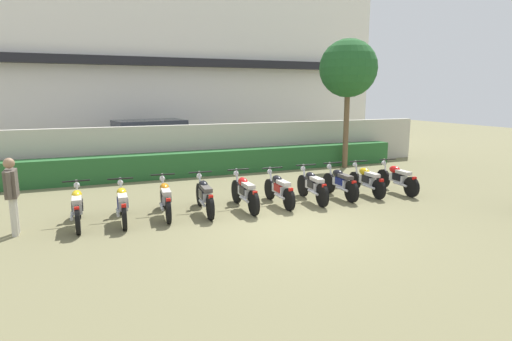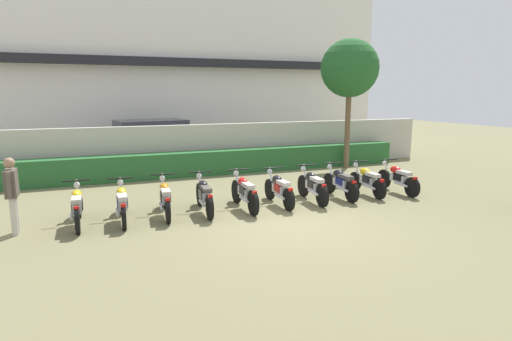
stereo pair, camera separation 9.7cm
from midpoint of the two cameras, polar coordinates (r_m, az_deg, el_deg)
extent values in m
plane|color=olive|center=(9.74, 4.51, -7.37)|extent=(60.00, 60.00, 0.00)
cube|color=white|center=(22.98, -12.13, 12.57)|extent=(20.76, 6.00, 7.86)
cube|color=black|center=(19.82, -10.41, 14.15)|extent=(17.44, 0.50, 0.36)
cube|color=#BCB7A8|center=(16.30, -7.24, 3.03)|extent=(19.72, 0.30, 1.80)
cube|color=#28602D|center=(15.70, -6.53, 1.06)|extent=(15.78, 0.70, 0.87)
cube|color=navy|center=(17.94, -13.57, 2.98)|extent=(4.72, 2.49, 1.00)
cube|color=#2D333D|center=(17.80, -14.30, 5.56)|extent=(2.92, 2.08, 0.65)
cylinder|color=black|center=(19.37, -9.90, 2.45)|extent=(0.71, 0.32, 0.68)
cylinder|color=black|center=(17.67, -7.73, 1.76)|extent=(0.71, 0.32, 0.68)
cylinder|color=black|center=(18.49, -19.04, 1.66)|extent=(0.71, 0.32, 0.68)
cylinder|color=black|center=(16.70, -17.70, 0.85)|extent=(0.71, 0.32, 0.68)
cylinder|color=brown|center=(17.32, 11.87, 5.54)|extent=(0.21, 0.21, 3.13)
sphere|color=#235B28|center=(17.29, 12.17, 13.32)|extent=(2.25, 2.25, 2.25)
cylinder|color=black|center=(11.05, -23.04, -4.39)|extent=(0.10, 0.61, 0.61)
cylinder|color=black|center=(9.81, -23.13, -6.19)|extent=(0.10, 0.61, 0.61)
cube|color=silver|center=(10.34, -23.15, -4.51)|extent=(0.20, 0.60, 0.22)
ellipsoid|color=yellow|center=(10.46, -23.23, -3.06)|extent=(0.22, 0.44, 0.22)
cube|color=#B2ADA3|center=(10.07, -23.25, -3.67)|extent=(0.20, 0.52, 0.10)
cube|color=red|center=(9.65, -23.26, -4.76)|extent=(0.10, 0.08, 0.08)
cylinder|color=silver|center=(10.89, -23.17, -2.87)|extent=(0.05, 0.23, 0.65)
cylinder|color=black|center=(10.73, -23.30, -1.31)|extent=(0.60, 0.04, 0.04)
sphere|color=silver|center=(10.96, -23.23, -1.83)|extent=(0.14, 0.14, 0.14)
cylinder|color=silver|center=(10.14, -23.80, -5.61)|extent=(0.07, 0.55, 0.07)
cube|color=black|center=(10.28, -23.17, -4.30)|extent=(0.24, 0.36, 0.20)
cylinder|color=black|center=(11.06, -17.90, -4.13)|extent=(0.12, 0.58, 0.58)
cylinder|color=black|center=(9.78, -17.59, -6.00)|extent=(0.12, 0.58, 0.58)
cube|color=silver|center=(10.33, -17.78, -4.28)|extent=(0.23, 0.61, 0.22)
ellipsoid|color=yellow|center=(10.44, -17.89, -2.83)|extent=(0.24, 0.45, 0.22)
cube|color=beige|center=(10.06, -17.80, -3.44)|extent=(0.22, 0.53, 0.10)
cube|color=red|center=(9.61, -17.65, -4.56)|extent=(0.10, 0.08, 0.08)
cylinder|color=silver|center=(10.90, -17.97, -2.62)|extent=(0.06, 0.23, 0.65)
cylinder|color=black|center=(10.75, -18.05, -1.06)|extent=(0.60, 0.06, 0.04)
sphere|color=silver|center=(10.97, -18.05, -1.58)|extent=(0.14, 0.14, 0.14)
cylinder|color=silver|center=(10.12, -18.37, -5.38)|extent=(0.09, 0.55, 0.07)
cube|color=navy|center=(10.27, -17.79, -4.08)|extent=(0.26, 0.37, 0.20)
cylinder|color=black|center=(11.27, -12.64, -3.56)|extent=(0.14, 0.60, 0.59)
cylinder|color=black|center=(9.99, -11.99, -5.34)|extent=(0.14, 0.60, 0.59)
cube|color=silver|center=(10.55, -12.34, -3.68)|extent=(0.25, 0.62, 0.22)
ellipsoid|color=orange|center=(10.66, -12.47, -2.27)|extent=(0.26, 0.46, 0.22)
cube|color=#B2ADA3|center=(10.27, -12.28, -2.84)|extent=(0.25, 0.54, 0.10)
cube|color=red|center=(9.82, -12.00, -3.93)|extent=(0.11, 0.09, 0.08)
cylinder|color=silver|center=(11.12, -12.67, -2.07)|extent=(0.07, 0.23, 0.65)
cylinder|color=black|center=(10.96, -12.69, -0.54)|extent=(0.60, 0.09, 0.04)
sphere|color=silver|center=(11.19, -12.75, -1.05)|extent=(0.14, 0.14, 0.14)
cylinder|color=silver|center=(10.33, -12.86, -4.74)|extent=(0.12, 0.55, 0.07)
cube|color=black|center=(10.49, -12.33, -3.48)|extent=(0.27, 0.38, 0.20)
cylinder|color=black|center=(11.38, -7.83, -3.23)|extent=(0.14, 0.61, 0.61)
cylinder|color=black|center=(10.11, -6.46, -4.95)|extent=(0.14, 0.61, 0.61)
cube|color=silver|center=(10.66, -7.15, -3.32)|extent=(0.25, 0.61, 0.22)
ellipsoid|color=black|center=(10.77, -7.36, -1.93)|extent=(0.25, 0.46, 0.22)
cube|color=#4C4742|center=(10.39, -6.94, -2.49)|extent=(0.24, 0.53, 0.10)
cube|color=red|center=(9.94, -6.37, -3.54)|extent=(0.11, 0.09, 0.08)
cylinder|color=silver|center=(11.22, -7.79, -1.75)|extent=(0.07, 0.23, 0.65)
cylinder|color=black|center=(11.07, -7.75, -0.22)|extent=(0.60, 0.08, 0.04)
sphere|color=silver|center=(11.29, -7.91, -0.74)|extent=(0.14, 0.14, 0.14)
cylinder|color=silver|center=(10.43, -7.52, -4.37)|extent=(0.11, 0.55, 0.07)
cube|color=black|center=(10.60, -7.11, -3.12)|extent=(0.27, 0.38, 0.20)
cylinder|color=black|center=(11.59, -2.90, -2.83)|extent=(0.10, 0.63, 0.63)
cylinder|color=black|center=(10.38, -0.59, -4.39)|extent=(0.10, 0.63, 0.63)
cube|color=silver|center=(10.90, -1.73, -2.87)|extent=(0.21, 0.60, 0.22)
ellipsoid|color=red|center=(11.01, -2.03, -1.51)|extent=(0.23, 0.44, 0.22)
cube|color=#B2ADA3|center=(10.65, -1.32, -2.03)|extent=(0.21, 0.52, 0.10)
cube|color=red|center=(10.23, -0.40, -3.01)|extent=(0.10, 0.08, 0.08)
cylinder|color=silver|center=(11.44, -2.77, -1.37)|extent=(0.06, 0.23, 0.65)
cylinder|color=black|center=(11.30, -2.64, 0.13)|extent=(0.60, 0.05, 0.04)
sphere|color=silver|center=(11.51, -2.95, -0.39)|extent=(0.14, 0.14, 0.14)
cylinder|color=silver|center=(10.67, -1.88, -3.89)|extent=(0.08, 0.55, 0.07)
cube|color=black|center=(10.85, -1.64, -2.67)|extent=(0.25, 0.37, 0.20)
cylinder|color=black|center=(11.96, 1.62, -2.53)|extent=(0.10, 0.59, 0.58)
cylinder|color=black|center=(10.85, 4.21, -3.91)|extent=(0.10, 0.59, 0.58)
cube|color=silver|center=(11.32, 2.96, -2.50)|extent=(0.21, 0.60, 0.22)
ellipsoid|color=black|center=(11.43, 2.62, -1.20)|extent=(0.23, 0.44, 0.22)
cube|color=beige|center=(11.07, 3.45, -1.69)|extent=(0.21, 0.52, 0.10)
cube|color=red|center=(10.69, 4.46, -2.58)|extent=(0.10, 0.08, 0.08)
cylinder|color=silver|center=(11.82, 1.80, -1.11)|extent=(0.06, 0.23, 0.65)
cylinder|color=black|center=(11.67, 1.98, 0.35)|extent=(0.60, 0.05, 0.04)
sphere|color=silver|center=(11.88, 1.60, -0.16)|extent=(0.14, 0.14, 0.14)
cylinder|color=silver|center=(11.08, 2.91, -3.48)|extent=(0.08, 0.55, 0.07)
cube|color=#A51414|center=(11.27, 3.07, -2.31)|extent=(0.25, 0.37, 0.20)
cylinder|color=black|center=(12.37, 6.11, -2.05)|extent=(0.14, 0.63, 0.63)
cylinder|color=black|center=(11.28, 8.66, -3.32)|extent=(0.14, 0.63, 0.63)
cube|color=silver|center=(11.74, 7.45, -2.00)|extent=(0.25, 0.61, 0.22)
ellipsoid|color=black|center=(11.85, 7.12, -0.74)|extent=(0.25, 0.46, 0.22)
cube|color=beige|center=(11.50, 7.96, -1.21)|extent=(0.24, 0.53, 0.10)
cube|color=red|center=(11.13, 8.93, -2.04)|extent=(0.11, 0.09, 0.08)
cylinder|color=silver|center=(12.22, 6.31, -0.67)|extent=(0.07, 0.23, 0.65)
cylinder|color=black|center=(12.08, 6.51, 0.74)|extent=(0.60, 0.08, 0.04)
sphere|color=silver|center=(12.29, 6.11, 0.25)|extent=(0.14, 0.14, 0.14)
cylinder|color=silver|center=(11.50, 7.42, -2.92)|extent=(0.11, 0.55, 0.07)
cube|color=black|center=(11.69, 7.56, -1.81)|extent=(0.27, 0.38, 0.20)
cylinder|color=black|center=(12.90, 9.58, -1.67)|extent=(0.11, 0.61, 0.61)
cylinder|color=black|center=(11.89, 12.52, -2.80)|extent=(0.11, 0.61, 0.61)
cube|color=silver|center=(12.32, 11.13, -1.58)|extent=(0.22, 0.61, 0.22)
ellipsoid|color=black|center=(12.41, 10.76, -0.39)|extent=(0.23, 0.45, 0.22)
cube|color=#4C4742|center=(12.08, 11.74, -0.81)|extent=(0.22, 0.53, 0.10)
cube|color=red|center=(11.75, 12.84, -1.57)|extent=(0.10, 0.08, 0.08)
cylinder|color=silver|center=(12.76, 9.82, -0.34)|extent=(0.06, 0.23, 0.65)
cylinder|color=black|center=(12.63, 10.07, 1.02)|extent=(0.60, 0.05, 0.04)
sphere|color=silver|center=(12.82, 9.60, 0.54)|extent=(0.14, 0.14, 0.14)
cylinder|color=silver|center=(12.07, 11.25, -2.45)|extent=(0.09, 0.55, 0.07)
cube|color=navy|center=(12.26, 11.26, -1.39)|extent=(0.25, 0.37, 0.20)
cylinder|color=black|center=(13.49, 12.93, -1.35)|extent=(0.12, 0.57, 0.56)
cylinder|color=black|center=(12.46, 16.01, -2.46)|extent=(0.12, 0.57, 0.56)
cube|color=silver|center=(12.90, 14.56, -1.28)|extent=(0.24, 0.61, 0.22)
ellipsoid|color=yellow|center=(12.99, 14.19, -0.14)|extent=(0.25, 0.45, 0.22)
cube|color=beige|center=(12.67, 15.18, -0.54)|extent=(0.23, 0.53, 0.10)
cube|color=red|center=(12.32, 16.34, -1.28)|extent=(0.10, 0.09, 0.08)
cylinder|color=silver|center=(13.36, 13.19, -0.08)|extent=(0.06, 0.23, 0.65)
cylinder|color=black|center=(13.23, 13.46, 1.22)|extent=(0.60, 0.07, 0.04)
sphere|color=silver|center=(13.42, 12.97, 0.76)|extent=(0.14, 0.14, 0.14)
cylinder|color=silver|center=(12.66, 14.70, -2.10)|extent=(0.10, 0.55, 0.07)
cube|color=black|center=(12.85, 14.69, -1.10)|extent=(0.26, 0.37, 0.20)
cylinder|color=black|center=(14.00, 16.56, -1.04)|extent=(0.12, 0.59, 0.59)
cylinder|color=black|center=(12.99, 19.99, -2.10)|extent=(0.12, 0.59, 0.59)
cube|color=silver|center=(13.42, 18.38, -0.97)|extent=(0.23, 0.61, 0.22)
ellipsoid|color=red|center=(13.51, 17.99, 0.12)|extent=(0.24, 0.45, 0.22)
cube|color=beige|center=(13.21, 19.05, -0.26)|extent=(0.22, 0.53, 0.10)
cube|color=red|center=(12.86, 20.35, -0.97)|extent=(0.10, 0.08, 0.08)
cylinder|color=silver|center=(13.87, 16.85, 0.19)|extent=(0.06, 0.23, 0.65)
cylinder|color=black|center=(13.75, 17.14, 1.44)|extent=(0.60, 0.06, 0.04)
sphere|color=silver|center=(13.93, 16.62, 0.99)|extent=(0.14, 0.14, 0.14)
cylinder|color=silver|center=(13.18, 18.61, -1.76)|extent=(0.09, 0.55, 0.07)
cube|color=black|center=(13.37, 18.52, -0.80)|extent=(0.26, 0.37, 0.20)
cylinder|color=beige|center=(10.46, -29.92, -5.17)|extent=(0.13, 0.13, 0.82)
cylinder|color=beige|center=(10.26, -30.06, -5.48)|extent=(0.13, 0.13, 0.82)
cube|color=brown|center=(10.21, -30.34, -1.54)|extent=(0.22, 0.48, 0.58)
cylinder|color=brown|center=(10.49, -30.15, -1.15)|extent=(0.09, 0.09, 0.55)
cylinder|color=brown|center=(9.93, -30.57, -1.78)|extent=(0.09, 0.09, 0.55)
sphere|color=#9E7556|center=(10.14, -30.57, 0.85)|extent=(0.22, 0.22, 0.22)
camera|label=1|loc=(0.05, -90.24, -0.04)|focal=29.71mm
camera|label=2|loc=(0.05, 89.76, 0.04)|focal=29.71mm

